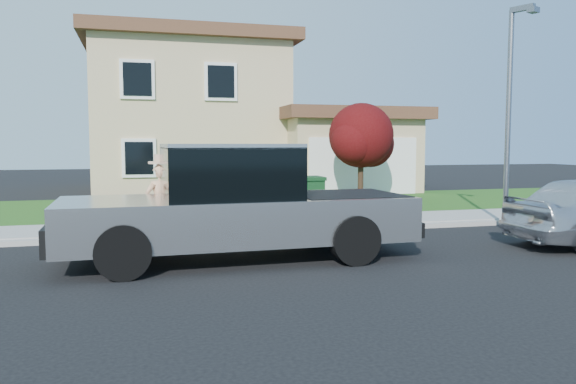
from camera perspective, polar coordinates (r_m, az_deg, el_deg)
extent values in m
plane|color=black|center=(10.46, -2.04, -7.02)|extent=(80.00, 80.00, 0.00)
cube|color=gray|center=(13.45, -0.70, -4.06)|extent=(40.00, 0.20, 0.12)
cube|color=gray|center=(14.51, -1.79, -3.34)|extent=(40.00, 2.00, 0.15)
cube|color=#1B4413|center=(18.88, -4.96, -1.49)|extent=(40.00, 7.00, 0.10)
cube|color=tan|center=(27.08, -10.33, 7.08)|extent=(8.00, 9.00, 6.40)
cube|color=tan|center=(25.54, 5.04, 3.68)|extent=(5.50, 6.00, 3.20)
cube|color=white|center=(22.74, 7.66, 2.62)|extent=(4.60, 0.12, 2.30)
cube|color=#4C2D1E|center=(27.42, -10.45, 14.20)|extent=(8.80, 9.80, 0.50)
cube|color=#4C2D1E|center=(25.56, 5.07, 7.72)|extent=(6.20, 6.80, 0.50)
cube|color=white|center=(22.54, -15.07, 11.00)|extent=(1.30, 0.10, 1.50)
cube|color=white|center=(22.79, -6.84, 11.07)|extent=(1.30, 0.10, 1.50)
cube|color=black|center=(22.42, -14.89, 3.36)|extent=(1.30, 0.10, 1.50)
cylinder|color=black|center=(9.34, -16.43, -5.88)|extent=(0.90, 0.35, 0.90)
cylinder|color=black|center=(11.37, -16.42, -3.95)|extent=(0.90, 0.35, 0.90)
cylinder|color=black|center=(10.13, 6.79, -4.86)|extent=(0.90, 0.35, 0.90)
cylinder|color=black|center=(12.03, 2.93, -3.27)|extent=(0.90, 0.35, 0.90)
cube|color=#A6A9AD|center=(10.50, -5.07, -2.70)|extent=(6.43, 2.36, 0.81)
cube|color=black|center=(10.39, -6.01, 1.93)|extent=(2.39, 2.13, 0.95)
cube|color=#A6A9AD|center=(10.38, -6.04, 4.65)|extent=(2.39, 2.13, 0.09)
cube|color=black|center=(11.07, 5.80, -0.33)|extent=(2.05, 1.94, 0.07)
cube|color=black|center=(10.40, -22.84, -4.03)|extent=(0.18, 2.13, 0.45)
cube|color=black|center=(11.59, 10.82, -3.11)|extent=(0.18, 2.13, 0.28)
cube|color=black|center=(11.48, -11.50, 1.58)|extent=(0.14, 0.25, 0.20)
imported|color=#E9AC80|center=(11.76, -12.80, -1.43)|extent=(0.75, 0.60, 1.77)
cylinder|color=tan|center=(11.69, -12.88, 3.00)|extent=(0.47, 0.47, 0.05)
cylinder|color=tan|center=(11.69, -12.89, 3.35)|extent=(0.24, 0.24, 0.17)
cylinder|color=black|center=(20.21, 7.38, 1.33)|extent=(0.20, 0.20, 1.60)
sphere|color=#460F0F|center=(20.18, 7.43, 5.72)|extent=(2.30, 2.30, 2.30)
sphere|color=#460F0F|center=(20.64, 8.39, 4.86)|extent=(1.70, 1.70, 1.70)
sphere|color=#460F0F|center=(19.75, 6.69, 5.16)|extent=(1.60, 1.60, 1.60)
cube|color=#0E3515|center=(14.47, 2.12, -0.90)|extent=(0.67, 0.78, 1.08)
cube|color=#0E3515|center=(14.42, 2.12, 1.41)|extent=(0.74, 0.84, 0.09)
cylinder|color=slate|center=(15.07, 21.46, 6.66)|extent=(0.13, 0.13, 5.41)
cube|color=slate|center=(15.27, 22.72, 16.84)|extent=(0.36, 0.60, 0.13)
cube|color=slate|center=(15.13, 23.65, 16.59)|extent=(0.33, 0.29, 0.13)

